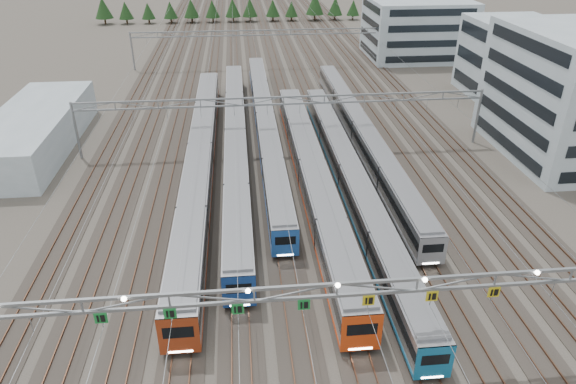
{
  "coord_description": "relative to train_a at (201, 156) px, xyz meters",
  "views": [
    {
      "loc": [
        -5.97,
        -26.85,
        29.81
      ],
      "look_at": [
        -1.26,
        21.03,
        3.5
      ],
      "focal_mm": 32.0,
      "sensor_mm": 36.0,
      "label": 1
    }
  ],
  "objects": [
    {
      "name": "train_c",
      "position": [
        9.0,
        11.94,
        -0.27
      ],
      "size": [
        2.71,
        65.11,
        3.52
      ],
      "color": "black",
      "rests_on": "ground"
    },
    {
      "name": "train_e",
      "position": [
        18.0,
        -7.22,
        -0.22
      ],
      "size": [
        2.78,
        58.33,
        3.61
      ],
      "color": "black",
      "rests_on": "ground"
    },
    {
      "name": "train_f",
      "position": [
        22.5,
        6.76,
        -0.23
      ],
      "size": [
        2.76,
        60.1,
        3.59
      ],
      "color": "black",
      "rests_on": "ground"
    },
    {
      "name": "track_bed",
      "position": [
        11.25,
        66.01,
        -0.79
      ],
      "size": [
        54.0,
        260.0,
        5.42
      ],
      "color": "#2D2823",
      "rests_on": "ground"
    },
    {
      "name": "gantry_mid",
      "position": [
        11.25,
        6.01,
        4.11
      ],
      "size": [
        56.36,
        0.36,
        8.0
      ],
      "color": "gray",
      "rests_on": "ground"
    },
    {
      "name": "train_a",
      "position": [
        0.0,
        0.0,
        0.0
      ],
      "size": [
        3.11,
        64.5,
        4.06
      ],
      "color": "black",
      "rests_on": "ground"
    },
    {
      "name": "gantry_near",
      "position": [
        11.2,
        -34.11,
        4.81
      ],
      "size": [
        56.36,
        0.61,
        8.08
      ],
      "color": "gray",
      "rests_on": "ground"
    },
    {
      "name": "ground",
      "position": [
        11.25,
        -33.99,
        -2.28
      ],
      "size": [
        400.0,
        400.0,
        0.0
      ],
      "primitive_type": "plane",
      "color": "#47423A",
      "rests_on": "ground"
    },
    {
      "name": "gantry_far",
      "position": [
        11.25,
        51.01,
        4.11
      ],
      "size": [
        56.36,
        0.36,
        8.0
      ],
      "color": "gray",
      "rests_on": "ground"
    },
    {
      "name": "west_shed",
      "position": [
        -23.81,
        10.18,
        0.36
      ],
      "size": [
        10.0,
        30.0,
        5.29
      ],
      "primitive_type": "cube",
      "color": "#98ADB5",
      "rests_on": "ground"
    },
    {
      "name": "treeline",
      "position": [
        4.05,
        104.02,
        1.95
      ],
      "size": [
        81.2,
        5.6,
        7.02
      ],
      "color": "#332114",
      "rests_on": "ground"
    },
    {
      "name": "depot_bldg_north",
      "position": [
        46.46,
        56.39,
        4.14
      ],
      "size": [
        22.0,
        18.0,
        12.84
      ],
      "primitive_type": "cube",
      "color": "#98ADB5",
      "rests_on": "ground"
    },
    {
      "name": "depot_bldg_mid",
      "position": [
        54.12,
        26.95,
        4.43
      ],
      "size": [
        14.0,
        16.0,
        13.42
      ],
      "primitive_type": "cube",
      "color": "#98ADB5",
      "rests_on": "ground"
    },
    {
      "name": "train_d",
      "position": [
        13.5,
        -6.24,
        0.02
      ],
      "size": [
        3.14,
        54.11,
        4.1
      ],
      "color": "black",
      "rests_on": "ground"
    },
    {
      "name": "train_b",
      "position": [
        4.5,
        5.22,
        -0.15
      ],
      "size": [
        2.88,
        65.34,
        3.75
      ],
      "color": "black",
      "rests_on": "ground"
    }
  ]
}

